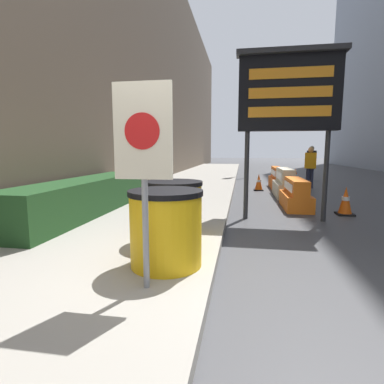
{
  "coord_description": "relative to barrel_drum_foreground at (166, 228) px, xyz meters",
  "views": [
    {
      "loc": [
        0.28,
        -2.81,
        1.49
      ],
      "look_at": [
        -0.75,
        3.38,
        0.62
      ],
      "focal_mm": 28.0,
      "sensor_mm": 36.0,
      "label": 1
    }
  ],
  "objects": [
    {
      "name": "jersey_barrier_cream",
      "position": [
        2.25,
        6.81,
        -0.2
      ],
      "size": [
        0.62,
        1.8,
        0.92
      ],
      "color": "beige",
      "rests_on": "ground_plane"
    },
    {
      "name": "barrel_drum_middle",
      "position": [
        -0.14,
        1.0,
        0.0
      ],
      "size": [
        0.86,
        0.86,
        0.89
      ],
      "color": "yellow",
      "rests_on": "sidewalk_left"
    },
    {
      "name": "hedge_strip",
      "position": [
        -2.43,
        2.56,
        -0.08
      ],
      "size": [
        0.9,
        4.64,
        0.74
      ],
      "color": "#1E421E",
      "rests_on": "sidewalk_left"
    },
    {
      "name": "traffic_cone_far",
      "position": [
        3.16,
        10.27,
        -0.24
      ],
      "size": [
        0.41,
        0.41,
        0.73
      ],
      "color": "black",
      "rests_on": "ground_plane"
    },
    {
      "name": "jersey_barrier_orange_far",
      "position": [
        2.25,
        8.93,
        -0.23
      ],
      "size": [
        0.5,
        2.11,
        0.84
      ],
      "color": "orange",
      "rests_on": "ground_plane"
    },
    {
      "name": "jersey_barrier_orange_near",
      "position": [
        2.25,
        4.72,
        -0.26
      ],
      "size": [
        0.63,
        1.61,
        0.77
      ],
      "color": "orange",
      "rests_on": "ground_plane"
    },
    {
      "name": "pedestrian_passerby",
      "position": [
        4.3,
        12.63,
        0.42
      ],
      "size": [
        0.49,
        0.35,
        1.73
      ],
      "rotation": [
        0.0,
        0.0,
        6.1
      ],
      "color": "#23283D",
      "rests_on": "ground_plane"
    },
    {
      "name": "warning_sign",
      "position": [
        -0.05,
        -0.61,
        0.91
      ],
      "size": [
        0.55,
        0.08,
        1.95
      ],
      "color": "gray",
      "rests_on": "sidewalk_left"
    },
    {
      "name": "sidewalk_left",
      "position": [
        -1.23,
        -0.48,
        -0.52
      ],
      "size": [
        3.6,
        56.0,
        0.15
      ],
      "color": "gray",
      "rests_on": "ground_plane"
    },
    {
      "name": "traffic_cone_mid",
      "position": [
        3.26,
        4.07,
        -0.27
      ],
      "size": [
        0.37,
        0.37,
        0.67
      ],
      "color": "black",
      "rests_on": "ground_plane"
    },
    {
      "name": "pedestrian_worker",
      "position": [
        3.53,
        9.21,
        0.37
      ],
      "size": [
        0.47,
        0.34,
        1.63
      ],
      "rotation": [
        0.0,
        0.0,
        2.94
      ],
      "color": "#23283D",
      "rests_on": "ground_plane"
    },
    {
      "name": "traffic_light_near_curb",
      "position": [
        1.11,
        13.29,
        2.62
      ],
      "size": [
        0.28,
        0.44,
        4.47
      ],
      "color": "#2D2D30",
      "rests_on": "ground_plane"
    },
    {
      "name": "building_left_facade",
      "position": [
        -3.23,
        9.32,
        5.21
      ],
      "size": [
        0.4,
        50.4,
        11.62
      ],
      "color": "brown",
      "rests_on": "ground_plane"
    },
    {
      "name": "message_board",
      "position": [
        1.77,
        3.29,
        2.04
      ],
      "size": [
        2.15,
        0.36,
        3.5
      ],
      "color": "#28282B",
      "rests_on": "ground_plane"
    },
    {
      "name": "barrel_drum_foreground",
      "position": [
        0.0,
        0.0,
        0.0
      ],
      "size": [
        0.86,
        0.86,
        0.89
      ],
      "color": "yellow",
      "rests_on": "sidewalk_left"
    },
    {
      "name": "ground_plane",
      "position": [
        0.57,
        -0.48,
        -0.6
      ],
      "size": [
        120.0,
        120.0,
        0.0
      ],
      "primitive_type": "plane",
      "color": "#3F3F42"
    },
    {
      "name": "traffic_cone_near",
      "position": [
        1.49,
        8.16,
        -0.29
      ],
      "size": [
        0.35,
        0.35,
        0.63
      ],
      "color": "black",
      "rests_on": "ground_plane"
    }
  ]
}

